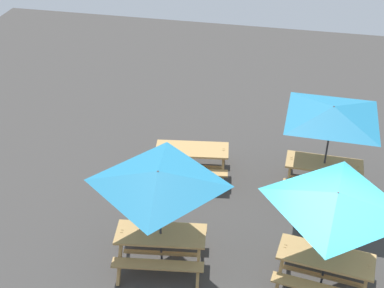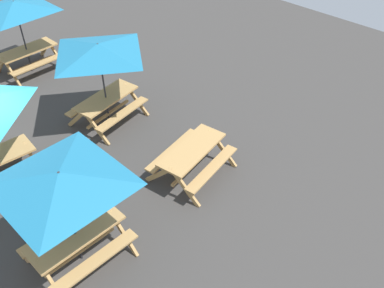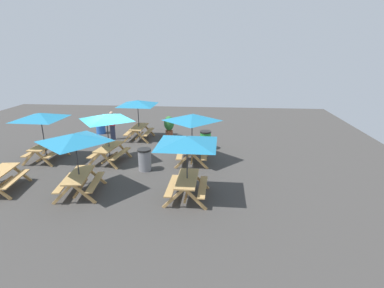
% 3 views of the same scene
% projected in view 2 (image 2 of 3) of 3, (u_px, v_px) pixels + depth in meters
% --- Properties ---
extents(picnic_table_1, '(1.97, 1.74, 0.81)m').
position_uv_depth(picnic_table_1, '(192.00, 155.00, 9.78)').
color(picnic_table_1, tan).
rests_on(picnic_table_1, ground).
extents(picnic_table_2, '(2.83, 2.83, 2.34)m').
position_uv_depth(picnic_table_2, '(16.00, 11.00, 12.53)').
color(picnic_table_2, tan).
rests_on(picnic_table_2, ground).
extents(picnic_table_3, '(2.25, 2.25, 2.34)m').
position_uv_depth(picnic_table_3, '(99.00, 55.00, 10.47)').
color(picnic_table_3, tan).
rests_on(picnic_table_3, ground).
extents(picnic_table_5, '(2.83, 2.83, 2.34)m').
position_uv_depth(picnic_table_5, '(62.00, 186.00, 7.04)').
color(picnic_table_5, tan).
rests_on(picnic_table_5, ground).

